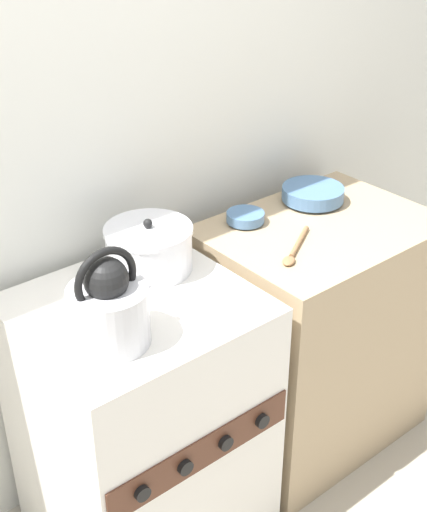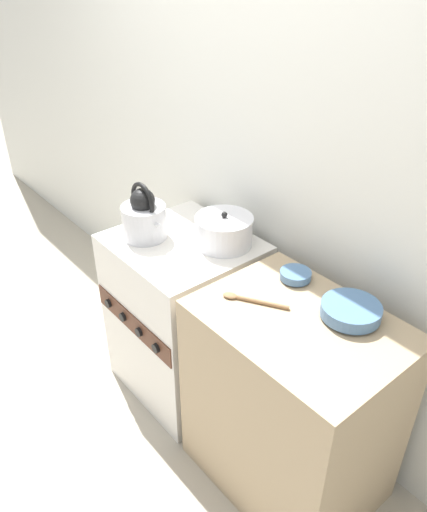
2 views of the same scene
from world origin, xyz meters
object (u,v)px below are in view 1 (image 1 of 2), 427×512
kettle (109,307)px  cooking_pot (149,248)px  stove (143,423)px  small_ceramic_bowl (245,217)px  enamel_bowl (313,194)px

kettle → cooking_pot: (0.29, 0.24, -0.04)m
stove → kettle: kettle is taller
kettle → small_ceramic_bowl: (0.70, 0.27, -0.07)m
stove → enamel_bowl: enamel_bowl is taller
stove → enamel_bowl: 0.98m
kettle → stove: bearing=36.8°
cooking_pot → enamel_bowl: bearing=0.1°
enamel_bowl → small_ceramic_bowl: 0.30m
cooking_pot → enamel_bowl: cooking_pot is taller
stove → cooking_pot: 0.54m
kettle → enamel_bowl: (0.99, 0.24, -0.06)m
kettle → small_ceramic_bowl: kettle is taller
kettle → enamel_bowl: kettle is taller
cooking_pot → enamel_bowl: 0.71m
stove → cooking_pot: bearing=42.4°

